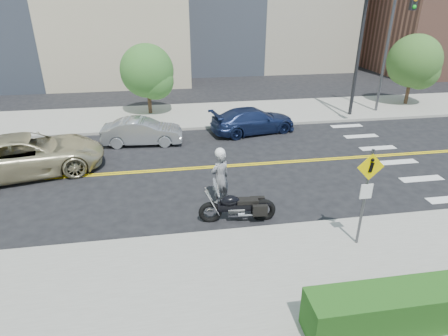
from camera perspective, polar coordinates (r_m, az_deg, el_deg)
ground_plane at (r=16.30m, az=-4.18°, el=-0.01°), size 120.00×120.00×0.00m
sidewalk_near at (r=10.00m, az=-0.01°, el=-17.91°), size 60.00×5.00×0.15m
sidewalk_far at (r=23.27m, az=-5.91°, el=7.92°), size 60.00×5.00×0.15m
lamp_post at (r=25.12m, az=23.62°, el=16.86°), size 0.16×0.16×8.00m
traffic_light at (r=22.83m, az=21.27°, el=17.92°), size 0.28×4.50×7.00m
pedestrian_sign at (r=11.13m, az=20.87°, el=-3.03°), size 0.78×0.08×3.00m
motorcyclist at (r=13.11m, az=-0.59°, el=-1.29°), size 0.87×0.76×2.15m
motorcycle at (r=12.27m, az=2.11°, el=-4.99°), size 2.52×0.95×1.50m
suv at (r=17.49m, az=-27.73°, el=1.82°), size 6.50×4.10×1.67m
parked_car_silver at (r=19.14m, az=-12.35°, el=5.45°), size 4.01×1.64×1.29m
parked_car_blue at (r=20.39m, az=4.47°, el=7.25°), size 4.91×2.77×1.34m
tree_far_a at (r=23.31m, az=-11.67°, el=14.29°), size 3.15×3.15×4.30m
tree_far_b at (r=27.80m, az=26.99°, el=14.32°), size 3.34×3.34×4.62m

